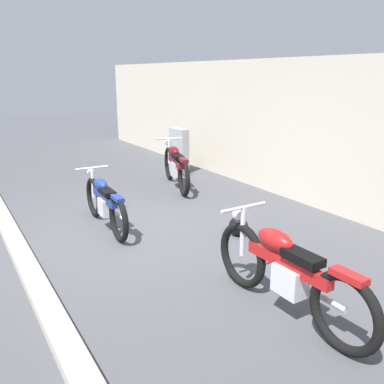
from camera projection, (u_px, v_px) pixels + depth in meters
name	position (u px, v px, depth m)	size (l,w,h in m)	color
ground_plane	(122.00, 232.00, 6.43)	(40.00, 40.00, 0.00)	#47474C
building_wall	(299.00, 130.00, 7.89)	(18.00, 0.30, 2.66)	beige
curb_strip	(18.00, 249.00, 5.67)	(18.00, 0.24, 0.12)	#B7B2A8
stone_marker	(179.00, 151.00, 10.23)	(0.57, 0.20, 1.08)	#9E9EA3
helmet	(238.00, 226.00, 6.28)	(0.29, 0.29, 0.29)	black
motorcycle_maroon	(176.00, 166.00, 8.89)	(2.10, 0.85, 0.97)	black
motorcycle_red	(285.00, 271.00, 4.14)	(2.17, 0.61, 0.97)	black
motorcycle_blue	(105.00, 202.00, 6.53)	(1.95, 0.54, 0.87)	black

